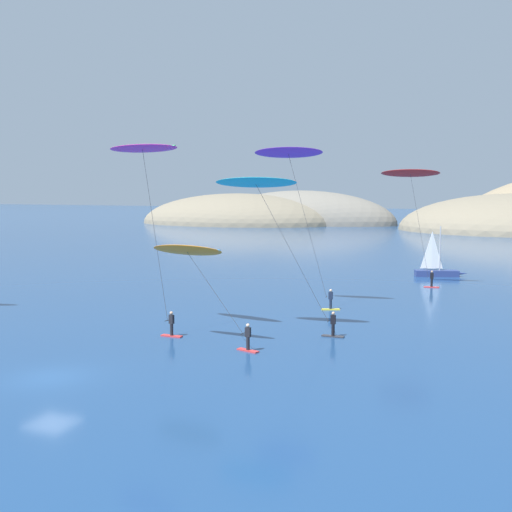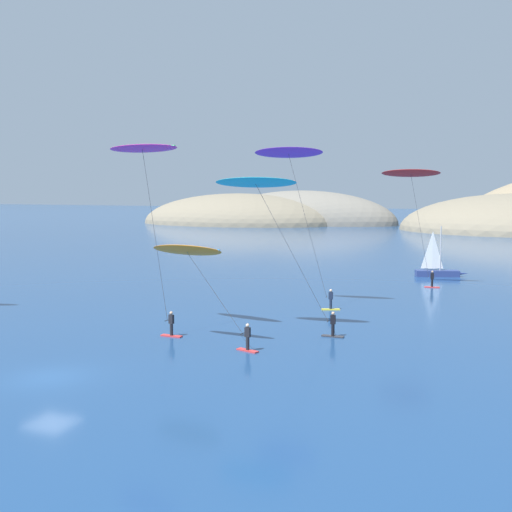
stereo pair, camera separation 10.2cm
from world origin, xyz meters
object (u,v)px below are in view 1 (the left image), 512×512
(sailboat_near, at_px, (439,271))
(kitesurfer_red, at_px, (412,181))
(kitesurfer_cyan, at_px, (261,192))
(kitesurfer_purple, at_px, (291,162))
(kitesurfer_magenta, at_px, (145,161))
(kitesurfer_orange, at_px, (192,258))

(sailboat_near, xyz_separation_m, kitesurfer_red, (-1.92, -9.16, 9.98))
(sailboat_near, xyz_separation_m, kitesurfer_cyan, (-8.18, -34.23, 9.06))
(kitesurfer_purple, xyz_separation_m, kitesurfer_magenta, (-6.06, -12.55, -0.32))
(kitesurfer_purple, xyz_separation_m, kitesurfer_cyan, (1.15, -9.55, -2.35))
(sailboat_near, distance_m, kitesurfer_magenta, 41.78)
(kitesurfer_orange, height_order, kitesurfer_magenta, kitesurfer_magenta)
(sailboat_near, height_order, kitesurfer_magenta, kitesurfer_magenta)
(kitesurfer_magenta, bearing_deg, kitesurfer_cyan, 22.61)
(kitesurfer_purple, relative_size, kitesurfer_magenta, 1.03)
(kitesurfer_magenta, bearing_deg, kitesurfer_orange, -21.34)
(kitesurfer_red, xyz_separation_m, kitesurfer_magenta, (-13.46, -28.07, 1.10))
(kitesurfer_purple, bearing_deg, sailboat_near, 69.31)
(sailboat_near, xyz_separation_m, kitesurfer_magenta, (-15.38, -37.23, 11.09))
(kitesurfer_magenta, xyz_separation_m, kitesurfer_cyan, (7.20, 3.00, -2.03))
(kitesurfer_purple, height_order, kitesurfer_cyan, kitesurfer_purple)
(sailboat_near, bearing_deg, kitesurfer_purple, -110.69)
(kitesurfer_magenta, bearing_deg, kitesurfer_red, 64.39)
(sailboat_near, distance_m, kitesurfer_orange, 40.77)
(sailboat_near, height_order, kitesurfer_cyan, kitesurfer_cyan)
(kitesurfer_orange, relative_size, kitesurfer_magenta, 0.60)
(kitesurfer_red, relative_size, kitesurfer_magenta, 0.92)
(kitesurfer_cyan, bearing_deg, kitesurfer_purple, 96.84)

